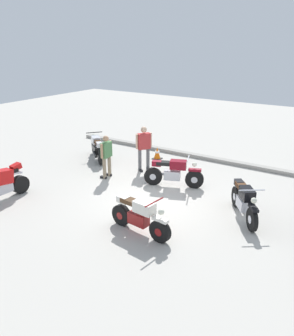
% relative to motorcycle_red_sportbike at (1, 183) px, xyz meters
% --- Properties ---
extents(ground_plane, '(40.00, 40.00, 0.00)m').
position_rel_motorcycle_red_sportbike_xyz_m(ground_plane, '(4.03, 2.73, -0.59)').
color(ground_plane, '#B7B2A8').
extents(curb_edge, '(14.00, 0.30, 0.15)m').
position_rel_motorcycle_red_sportbike_xyz_m(curb_edge, '(4.03, 7.33, -0.52)').
color(curb_edge, '#9C978F').
rests_on(curb_edge, ground).
extents(motorcycle_red_sportbike, '(0.70, 1.95, 1.14)m').
position_rel_motorcycle_red_sportbike_xyz_m(motorcycle_red_sportbike, '(0.00, 0.00, 0.00)').
color(motorcycle_red_sportbike, black).
rests_on(motorcycle_red_sportbike, ground).
extents(motorcycle_maroon_cruiser, '(1.99, 0.94, 1.09)m').
position_rel_motorcycle_red_sportbike_xyz_m(motorcycle_maroon_cruiser, '(4.05, 3.95, -0.07)').
color(motorcycle_maroon_cruiser, black).
rests_on(motorcycle_maroon_cruiser, ground).
extents(motorcycle_cream_vintage, '(1.95, 0.72, 1.07)m').
position_rel_motorcycle_red_sportbike_xyz_m(motorcycle_cream_vintage, '(4.82, 0.72, -0.11)').
color(motorcycle_cream_vintage, black).
rests_on(motorcycle_cream_vintage, ground).
extents(motorcycle_black_cruiser, '(1.32, 1.77, 1.09)m').
position_rel_motorcycle_red_sportbike_xyz_m(motorcycle_black_cruiser, '(6.85, 3.06, -0.07)').
color(motorcycle_black_cruiser, black).
rests_on(motorcycle_black_cruiser, ground).
extents(motorcycle_silver_cruiser, '(1.70, 1.41, 1.09)m').
position_rel_motorcycle_red_sportbike_xyz_m(motorcycle_silver_cruiser, '(-0.15, 4.78, -0.07)').
color(motorcycle_silver_cruiser, black).
rests_on(motorcycle_silver_cruiser, ground).
extents(person_in_green_shirt, '(0.32, 0.63, 1.61)m').
position_rel_motorcycle_red_sportbike_xyz_m(person_in_green_shirt, '(1.55, 3.37, 0.31)').
color(person_in_green_shirt, gray).
rests_on(person_in_green_shirt, ground).
extents(person_in_red_shirt, '(0.51, 0.61, 1.76)m').
position_rel_motorcycle_red_sportbike_xyz_m(person_in_red_shirt, '(2.28, 4.77, 0.42)').
color(person_in_red_shirt, '#59595B').
rests_on(person_in_red_shirt, ground).
extents(traffic_cone, '(0.36, 0.36, 0.53)m').
position_rel_motorcycle_red_sportbike_xyz_m(traffic_cone, '(2.01, 6.23, -0.33)').
color(traffic_cone, black).
rests_on(traffic_cone, ground).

